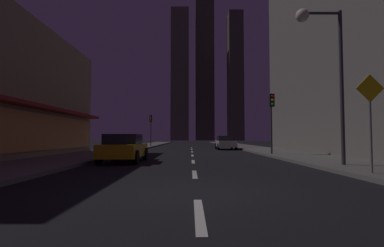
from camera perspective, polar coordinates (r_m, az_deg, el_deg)
The scene contains 15 objects.
ground_plane at distance 38.85m, azimuth -0.12°, elevation -4.74°, with size 78.00×136.00×0.10m, color black.
sidewalk_right at distance 39.50m, azimuth 10.12°, elevation -4.49°, with size 4.00×76.00×0.15m, color #605E59.
sidewalk_left at distance 39.44m, azimuth -10.37°, elevation -4.49°, with size 4.00×76.00×0.15m, color #605E59.
lane_marking_center at distance 20.47m, azimuth 0.08°, elevation -6.34°, with size 0.16×33.40×0.01m.
building_apartment_right at distance 28.60m, azimuth 31.89°, elevation 16.15°, with size 11.00×20.00×20.72m, color slate.
skyscraper_distant_tall at distance 126.25m, azimuth -2.38°, elevation 9.57°, with size 7.56×8.14×56.57m, color brown.
skyscraper_distant_mid at distance 131.16m, azimuth 2.52°, elevation 12.07°, with size 8.20×5.02×69.83m, color #454133.
skyscraper_distant_short at distance 121.57m, azimuth 8.52°, elevation 9.14°, with size 5.81×8.54×52.68m, color #4B4738.
car_parked_near at distance 15.45m, azimuth -13.28°, elevation -4.69°, with size 1.98×4.24×1.45m.
car_parked_far at distance 30.94m, azimuth 6.64°, elevation -3.76°, with size 1.98×4.24×1.45m.
fire_hydrant_far_left at distance 28.13m, azimuth -12.17°, elevation -4.40°, with size 0.42×0.30×0.65m.
traffic_light_near_right at distance 20.78m, azimuth 15.46°, elevation 2.61°, with size 0.32×0.48×4.20m.
traffic_light_far_left at distance 39.40m, azimuth -8.14°, elevation 0.03°, with size 0.32×0.48×4.20m.
street_lamp_right at distance 13.71m, azimuth 24.17°, elevation 13.51°, with size 1.96×0.56×6.58m.
pedestrian_crossing_sign at distance 10.83m, azimuth 31.75°, elevation 1.56°, with size 0.91×0.08×3.15m.
Camera 1 is at (-0.15, -6.83, 1.27)m, focal length 27.02 mm.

